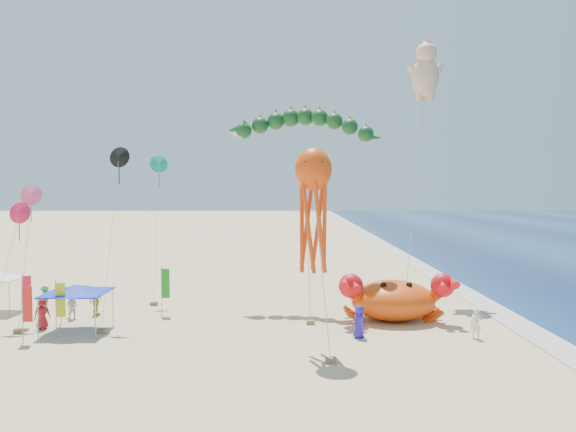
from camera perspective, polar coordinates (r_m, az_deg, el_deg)
The scene contains 10 objects.
ground at distance 34.42m, azimuth 3.41°, elevation -11.05°, with size 320.00×320.00×0.00m, color #D1B784.
foam_strip at distance 37.14m, azimuth 22.53°, elevation -10.21°, with size 320.00×320.00×0.00m, color silver.
crab_inflatable at distance 35.91m, azimuth 10.65°, elevation -8.26°, with size 7.09×4.48×3.11m.
dragon_kite at distance 39.51m, azimuth 1.38°, elevation 8.78°, with size 10.71×7.92×13.50m.
cherub_kite at distance 45.39m, azimuth 13.80°, elevation 14.20°, with size 4.02×7.12×19.41m.
octopus_kite at distance 28.44m, azimuth 2.58°, elevation 1.58°, with size 1.92×3.29×10.31m.
canopy_blue at distance 34.81m, azimuth -20.66°, elevation -6.96°, with size 3.74×3.74×2.71m.
feather_flags at distance 35.23m, azimuth -21.01°, elevation -7.57°, with size 8.22×6.44×3.20m.
beachgoers at distance 35.08m, azimuth -17.52°, elevation -9.45°, with size 27.54×11.08×1.83m.
small_kites at distance 37.82m, azimuth -19.88°, elevation 2.01°, with size 8.05×11.14×10.86m.
Camera 1 is at (-2.11, -33.32, 8.35)m, focal length 35.00 mm.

